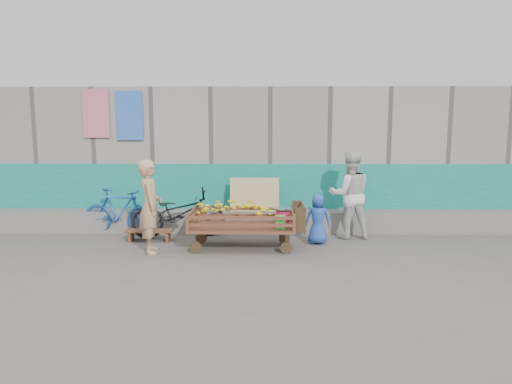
{
  "coord_description": "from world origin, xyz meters",
  "views": [
    {
      "loc": [
        0.47,
        -6.97,
        2.15
      ],
      "look_at": [
        0.35,
        1.2,
        1.0
      ],
      "focal_mm": 32.0,
      "sensor_mm": 36.0,
      "label": 1
    }
  ],
  "objects_px": {
    "vendor_man": "(150,207)",
    "woman": "(350,195)",
    "banana_cart": "(240,216)",
    "child": "(318,219)",
    "bicycle_blue": "(119,212)",
    "bench": "(149,233)",
    "bicycle_dark": "(179,213)"
  },
  "relations": [
    {
      "from": "banana_cart",
      "to": "bench",
      "type": "bearing_deg",
      "value": 164.71
    },
    {
      "from": "vendor_man",
      "to": "child",
      "type": "xyz_separation_m",
      "value": [
        2.97,
        0.64,
        -0.34
      ]
    },
    {
      "from": "bicycle_blue",
      "to": "vendor_man",
      "type": "bearing_deg",
      "value": -132.7
    },
    {
      "from": "bicycle_dark",
      "to": "banana_cart",
      "type": "bearing_deg",
      "value": -135.34
    },
    {
      "from": "banana_cart",
      "to": "woman",
      "type": "bearing_deg",
      "value": 21.79
    },
    {
      "from": "banana_cart",
      "to": "vendor_man",
      "type": "xyz_separation_m",
      "value": [
        -1.53,
        -0.29,
        0.22
      ]
    },
    {
      "from": "woman",
      "to": "bicycle_blue",
      "type": "distance_m",
      "value": 4.63
    },
    {
      "from": "bench",
      "to": "bicycle_blue",
      "type": "bearing_deg",
      "value": 143.36
    },
    {
      "from": "woman",
      "to": "child",
      "type": "relative_size",
      "value": 1.82
    },
    {
      "from": "banana_cart",
      "to": "woman",
      "type": "height_order",
      "value": "woman"
    },
    {
      "from": "bicycle_dark",
      "to": "bicycle_blue",
      "type": "relative_size",
      "value": 1.17
    },
    {
      "from": "banana_cart",
      "to": "child",
      "type": "distance_m",
      "value": 1.48
    },
    {
      "from": "woman",
      "to": "bicycle_blue",
      "type": "bearing_deg",
      "value": -5.9
    },
    {
      "from": "bicycle_dark",
      "to": "bicycle_blue",
      "type": "distance_m",
      "value": 1.26
    },
    {
      "from": "bench",
      "to": "woman",
      "type": "xyz_separation_m",
      "value": [
        3.86,
        0.36,
        0.7
      ]
    },
    {
      "from": "child",
      "to": "bicycle_blue",
      "type": "height_order",
      "value": "same"
    },
    {
      "from": "bench",
      "to": "bicycle_dark",
      "type": "bearing_deg",
      "value": 34.98
    },
    {
      "from": "vendor_man",
      "to": "child",
      "type": "relative_size",
      "value": 1.72
    },
    {
      "from": "bench",
      "to": "bicycle_blue",
      "type": "relative_size",
      "value": 0.57
    },
    {
      "from": "bench",
      "to": "woman",
      "type": "bearing_deg",
      "value": 5.36
    },
    {
      "from": "bicycle_blue",
      "to": "woman",
      "type": "bearing_deg",
      "value": -81.26
    },
    {
      "from": "banana_cart",
      "to": "woman",
      "type": "relative_size",
      "value": 1.19
    },
    {
      "from": "bench",
      "to": "vendor_man",
      "type": "height_order",
      "value": "vendor_man"
    },
    {
      "from": "vendor_man",
      "to": "woman",
      "type": "bearing_deg",
      "value": -87.58
    },
    {
      "from": "bench",
      "to": "child",
      "type": "xyz_separation_m",
      "value": [
        3.19,
        -0.13,
        0.31
      ]
    },
    {
      "from": "banana_cart",
      "to": "bench",
      "type": "relative_size",
      "value": 2.29
    },
    {
      "from": "bicycle_dark",
      "to": "vendor_man",
      "type": "bearing_deg",
      "value": 154.32
    },
    {
      "from": "banana_cart",
      "to": "bicycle_blue",
      "type": "height_order",
      "value": "bicycle_blue"
    },
    {
      "from": "vendor_man",
      "to": "woman",
      "type": "distance_m",
      "value": 3.81
    },
    {
      "from": "woman",
      "to": "bicycle_dark",
      "type": "relative_size",
      "value": 0.94
    },
    {
      "from": "bench",
      "to": "child",
      "type": "relative_size",
      "value": 0.95
    },
    {
      "from": "banana_cart",
      "to": "child",
      "type": "bearing_deg",
      "value": 13.81
    }
  ]
}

